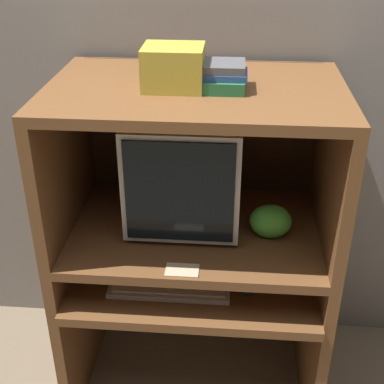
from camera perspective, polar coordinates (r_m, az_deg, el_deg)
name	(u,v)px	position (r m, az deg, el deg)	size (l,w,h in m)	color
wall_back	(203,61)	(2.17, 1.22, 13.77)	(6.00, 0.06, 2.60)	gray
desk_base	(194,313)	(2.23, 0.25, -12.76)	(1.00, 0.68, 0.60)	brown
desk_monitor_shelf	(195,235)	(2.05, 0.36, -4.58)	(1.00, 0.66, 0.18)	brown
hutch_upper	(196,131)	(1.88, 0.48, 6.47)	(1.00, 0.66, 0.55)	brown
crt_monitor	(185,165)	(1.98, -0.70, 2.93)	(0.41, 0.46, 0.43)	beige
keyboard	(170,286)	(2.00, -2.39, -9.98)	(0.44, 0.15, 0.03)	beige
mouse	(246,291)	(1.98, 5.80, -10.44)	(0.06, 0.04, 0.03)	#28282B
snack_bag	(271,221)	(1.96, 8.39, -3.10)	(0.15, 0.11, 0.13)	green
book_stack	(217,77)	(1.75, 2.70, 12.20)	(0.19, 0.15, 0.09)	#236638
paper_card	(182,270)	(1.80, -1.05, -8.33)	(0.11, 0.07, 0.00)	#CCB28C
storage_box	(173,67)	(1.75, -1.99, 13.14)	(0.19, 0.16, 0.14)	gold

